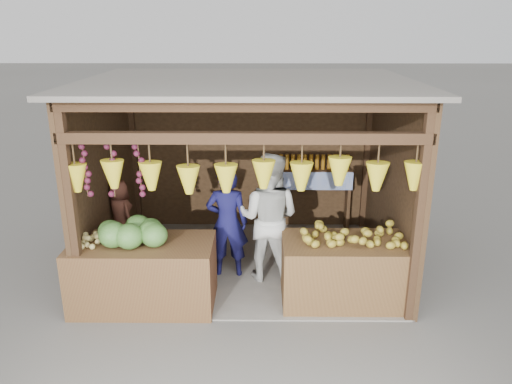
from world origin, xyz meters
TOP-DOWN VIEW (x-y plane):
  - ground at (0.00, 0.00)m, footprint 80.00×80.00m
  - stall_structure at (-0.03, -0.04)m, footprint 4.30×3.30m
  - back_shelf at (1.05, 1.28)m, footprint 1.25×0.32m
  - counter_left at (-1.27, -1.12)m, footprint 1.73×0.85m
  - counter_right at (1.25, -1.01)m, footprint 1.60×0.85m
  - stool at (-1.83, 0.03)m, footprint 0.28×0.28m
  - man_standing at (-0.28, -0.33)m, footprint 0.57×0.37m
  - woman_standing at (0.28, -0.41)m, footprint 1.02×0.90m
  - vendor_seated at (-1.83, 0.03)m, footprint 0.58×0.56m
  - melon_pile at (-1.33, -1.12)m, footprint 1.00×0.50m
  - tanfruit_pile at (-1.86, -1.17)m, footprint 0.34×0.40m
  - mango_pile at (1.29, -0.98)m, footprint 1.40×0.64m

SIDE VIEW (x-z plane):
  - ground at x=0.00m, z-range 0.00..0.00m
  - stool at x=-1.83m, z-range 0.00..0.27m
  - counter_right at x=1.25m, z-range 0.00..0.82m
  - counter_left at x=-1.27m, z-range 0.00..0.84m
  - vendor_seated at x=-1.83m, z-range 0.27..1.27m
  - man_standing at x=-0.28m, z-range 0.00..1.56m
  - back_shelf at x=1.05m, z-range 0.21..1.54m
  - woman_standing at x=0.28m, z-range 0.00..1.78m
  - tanfruit_pile at x=-1.86m, z-range 0.84..0.97m
  - mango_pile at x=1.29m, z-range 0.82..1.04m
  - melon_pile at x=-1.33m, z-range 0.84..1.16m
  - stall_structure at x=-0.03m, z-range 0.34..3.00m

